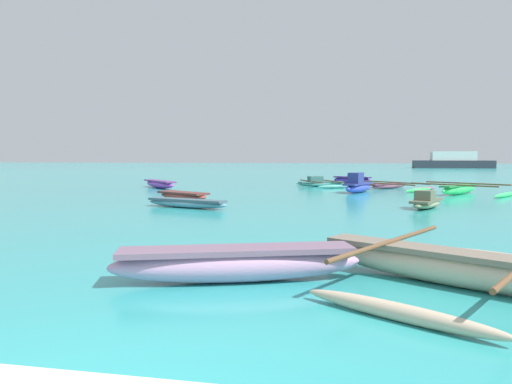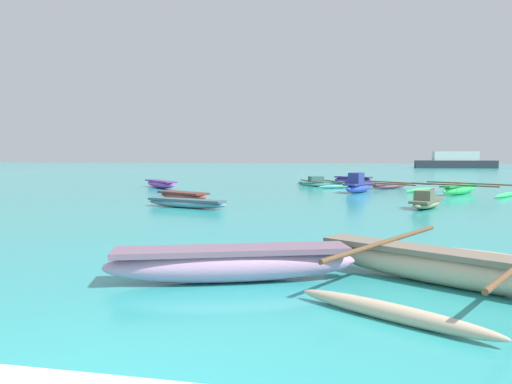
{
  "view_description": "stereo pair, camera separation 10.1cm",
  "coord_description": "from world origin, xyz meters",
  "px_view_note": "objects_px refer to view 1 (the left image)",
  "views": [
    {
      "loc": [
        1.77,
        -2.12,
        1.79
      ],
      "look_at": [
        -1.81,
        17.24,
        0.25
      ],
      "focal_mm": 32.0,
      "sensor_mm": 36.0,
      "label": 1
    },
    {
      "loc": [
        1.87,
        -2.11,
        1.79
      ],
      "look_at": [
        -1.81,
        17.24,
        0.25
      ],
      "focal_mm": 32.0,
      "sensor_mm": 36.0,
      "label": 2
    }
  ],
  "objects_px": {
    "moored_boat_6": "(459,189)",
    "moored_boat_7": "(183,195)",
    "moored_boat_5": "(388,186)",
    "moored_boat_10": "(160,184)",
    "moored_boat_8": "(320,183)",
    "distant_ferry": "(453,161)",
    "moored_boat_0": "(187,203)",
    "moored_boat_9": "(358,186)",
    "moored_boat_1": "(237,263)",
    "moored_boat_2": "(352,180)",
    "moored_boat_4": "(454,267)",
    "moored_boat_3": "(426,202)"
  },
  "relations": [
    {
      "from": "moored_boat_6",
      "to": "moored_boat_7",
      "type": "xyz_separation_m",
      "value": [
        -11.91,
        -5.0,
        -0.05
      ]
    },
    {
      "from": "moored_boat_5",
      "to": "moored_boat_10",
      "type": "relative_size",
      "value": 1.58
    },
    {
      "from": "moored_boat_8",
      "to": "distant_ferry",
      "type": "height_order",
      "value": "distant_ferry"
    },
    {
      "from": "moored_boat_0",
      "to": "moored_boat_9",
      "type": "bearing_deg",
      "value": 70.09
    },
    {
      "from": "moored_boat_0",
      "to": "moored_boat_6",
      "type": "xyz_separation_m",
      "value": [
        10.81,
        7.74,
        0.07
      ]
    },
    {
      "from": "moored_boat_8",
      "to": "moored_boat_9",
      "type": "xyz_separation_m",
      "value": [
        2.04,
        -4.45,
        0.15
      ]
    },
    {
      "from": "moored_boat_6",
      "to": "distant_ferry",
      "type": "xyz_separation_m",
      "value": [
        11.58,
        51.93,
        0.81
      ]
    },
    {
      "from": "moored_boat_0",
      "to": "moored_boat_5",
      "type": "bearing_deg",
      "value": 72.41
    },
    {
      "from": "moored_boat_10",
      "to": "moored_boat_1",
      "type": "bearing_deg",
      "value": -19.06
    },
    {
      "from": "moored_boat_1",
      "to": "moored_boat_10",
      "type": "distance_m",
      "value": 20.07
    },
    {
      "from": "moored_boat_2",
      "to": "moored_boat_9",
      "type": "xyz_separation_m",
      "value": [
        0.09,
        -6.95,
        0.08
      ]
    },
    {
      "from": "moored_boat_0",
      "to": "moored_boat_2",
      "type": "height_order",
      "value": "moored_boat_2"
    },
    {
      "from": "moored_boat_0",
      "to": "moored_boat_1",
      "type": "height_order",
      "value": "moored_boat_1"
    },
    {
      "from": "moored_boat_6",
      "to": "moored_boat_9",
      "type": "height_order",
      "value": "moored_boat_9"
    },
    {
      "from": "moored_boat_2",
      "to": "moored_boat_10",
      "type": "height_order",
      "value": "moored_boat_2"
    },
    {
      "from": "moored_boat_6",
      "to": "moored_boat_4",
      "type": "bearing_deg",
      "value": -158.41
    },
    {
      "from": "moored_boat_2",
      "to": "moored_boat_5",
      "type": "relative_size",
      "value": 0.55
    },
    {
      "from": "moored_boat_3",
      "to": "moored_boat_5",
      "type": "distance_m",
      "value": 9.78
    },
    {
      "from": "distant_ferry",
      "to": "moored_boat_5",
      "type": "bearing_deg",
      "value": -106.61
    },
    {
      "from": "distant_ferry",
      "to": "moored_boat_7",
      "type": "bearing_deg",
      "value": -112.43
    },
    {
      "from": "moored_boat_3",
      "to": "moored_boat_6",
      "type": "relative_size",
      "value": 0.46
    },
    {
      "from": "moored_boat_0",
      "to": "moored_boat_8",
      "type": "distance_m",
      "value": 13.03
    },
    {
      "from": "moored_boat_1",
      "to": "moored_boat_10",
      "type": "bearing_deg",
      "value": 97.53
    },
    {
      "from": "moored_boat_3",
      "to": "moored_boat_8",
      "type": "relative_size",
      "value": 0.53
    },
    {
      "from": "moored_boat_0",
      "to": "moored_boat_4",
      "type": "distance_m",
      "value": 10.91
    },
    {
      "from": "moored_boat_5",
      "to": "moored_boat_7",
      "type": "xyz_separation_m",
      "value": [
        -9.02,
        -8.39,
        0.02
      ]
    },
    {
      "from": "moored_boat_5",
      "to": "moored_boat_7",
      "type": "relative_size",
      "value": 1.79
    },
    {
      "from": "moored_boat_0",
      "to": "moored_boat_1",
      "type": "bearing_deg",
      "value": -48.83
    },
    {
      "from": "moored_boat_3",
      "to": "moored_boat_9",
      "type": "distance_m",
      "value": 6.88
    },
    {
      "from": "moored_boat_7",
      "to": "moored_boat_3",
      "type": "bearing_deg",
      "value": 20.41
    },
    {
      "from": "moored_boat_7",
      "to": "moored_boat_10",
      "type": "xyz_separation_m",
      "value": [
        -3.7,
        6.5,
        0.05
      ]
    },
    {
      "from": "moored_boat_5",
      "to": "moored_boat_4",
      "type": "bearing_deg",
      "value": -141.14
    },
    {
      "from": "moored_boat_1",
      "to": "moored_boat_0",
      "type": "bearing_deg",
      "value": 95.41
    },
    {
      "from": "moored_boat_2",
      "to": "distant_ferry",
      "type": "distance_m",
      "value": 47.7
    },
    {
      "from": "moored_boat_8",
      "to": "distant_ferry",
      "type": "distance_m",
      "value": 50.73
    },
    {
      "from": "moored_boat_3",
      "to": "moored_boat_10",
      "type": "relative_size",
      "value": 0.76
    },
    {
      "from": "moored_boat_0",
      "to": "moored_boat_7",
      "type": "height_order",
      "value": "moored_boat_7"
    },
    {
      "from": "moored_boat_0",
      "to": "moored_boat_10",
      "type": "bearing_deg",
      "value": 135.24
    },
    {
      "from": "moored_boat_4",
      "to": "distant_ferry",
      "type": "relative_size",
      "value": 0.38
    },
    {
      "from": "moored_boat_4",
      "to": "moored_boat_8",
      "type": "height_order",
      "value": "moored_boat_8"
    },
    {
      "from": "moored_boat_7",
      "to": "moored_boat_0",
      "type": "bearing_deg",
      "value": -39.23
    },
    {
      "from": "moored_boat_5",
      "to": "moored_boat_7",
      "type": "bearing_deg",
      "value": 174.96
    },
    {
      "from": "moored_boat_5",
      "to": "moored_boat_6",
      "type": "bearing_deg",
      "value": -97.5
    },
    {
      "from": "moored_boat_3",
      "to": "moored_boat_9",
      "type": "height_order",
      "value": "moored_boat_9"
    },
    {
      "from": "moored_boat_2",
      "to": "moored_boat_10",
      "type": "relative_size",
      "value": 0.87
    },
    {
      "from": "moored_boat_1",
      "to": "moored_boat_6",
      "type": "distance_m",
      "value": 18.02
    },
    {
      "from": "moored_boat_8",
      "to": "moored_boat_10",
      "type": "relative_size",
      "value": 1.43
    },
    {
      "from": "moored_boat_1",
      "to": "moored_boat_6",
      "type": "xyz_separation_m",
      "value": [
        6.98,
        16.61,
        -0.03
      ]
    },
    {
      "from": "moored_boat_5",
      "to": "moored_boat_7",
      "type": "distance_m",
      "value": 12.32
    },
    {
      "from": "moored_boat_2",
      "to": "distant_ferry",
      "type": "bearing_deg",
      "value": 95.95
    }
  ]
}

